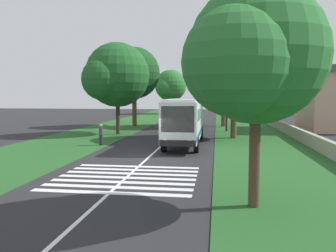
{
  "coord_description": "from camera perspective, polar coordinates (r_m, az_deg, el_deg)",
  "views": [
    {
      "loc": [
        -22.12,
        -4.33,
        3.99
      ],
      "look_at": [
        5.13,
        -0.54,
        1.6
      ],
      "focal_mm": 37.48,
      "sensor_mm": 36.0,
      "label": 1
    }
  ],
  "objects": [
    {
      "name": "ground",
      "position": [
        22.89,
        -3.12,
        -5.08
      ],
      "size": [
        160.0,
        160.0,
        0.0
      ],
      "primitive_type": "plane",
      "color": "#262628"
    },
    {
      "name": "grass_verge_left",
      "position": [
        39.38,
        -10.68,
        -0.91
      ],
      "size": [
        120.0,
        8.0,
        0.04
      ],
      "primitive_type": "cube",
      "color": "#235623",
      "rests_on": "ground"
    },
    {
      "name": "grass_verge_right",
      "position": [
        37.53,
        13.79,
        -1.25
      ],
      "size": [
        120.0,
        8.0,
        0.04
      ],
      "primitive_type": "cube",
      "color": "#235623",
      "rests_on": "ground"
    },
    {
      "name": "centre_line",
      "position": [
        37.58,
        1.26,
        -1.12
      ],
      "size": [
        110.0,
        0.16,
        0.01
      ],
      "primitive_type": "cube",
      "color": "silver",
      "rests_on": "ground"
    },
    {
      "name": "coach_bus",
      "position": [
        28.45,
        2.8,
        1.24
      ],
      "size": [
        11.16,
        2.62,
        3.73
      ],
      "color": "white",
      "rests_on": "ground"
    },
    {
      "name": "zebra_crossing",
      "position": [
        17.38,
        -6.8,
        -8.33
      ],
      "size": [
        5.85,
        6.8,
        0.01
      ],
      "color": "silver",
      "rests_on": "ground"
    },
    {
      "name": "trailing_car_0",
      "position": [
        47.92,
        4.62,
        0.97
      ],
      "size": [
        4.3,
        1.78,
        1.43
      ],
      "color": "#145933",
      "rests_on": "ground"
    },
    {
      "name": "trailing_car_1",
      "position": [
        56.45,
        1.85,
        1.59
      ],
      "size": [
        4.3,
        1.78,
        1.43
      ],
      "color": "gray",
      "rests_on": "ground"
    },
    {
      "name": "trailing_car_2",
      "position": [
        62.92,
        2.06,
        1.93
      ],
      "size": [
        4.3,
        1.78,
        1.43
      ],
      "color": "black",
      "rests_on": "ground"
    },
    {
      "name": "trailing_minibus_0",
      "position": [
        70.68,
        3.12,
        2.98
      ],
      "size": [
        6.0,
        2.14,
        2.53
      ],
      "color": "#CC4C33",
      "rests_on": "ground"
    },
    {
      "name": "roadside_tree_left_0",
      "position": [
        76.43,
        0.34,
        6.48
      ],
      "size": [
        7.84,
        6.81,
        9.54
      ],
      "color": "brown",
      "rests_on": "grass_verge_left"
    },
    {
      "name": "roadside_tree_left_1",
      "position": [
        45.72,
        -5.62,
        8.34
      ],
      "size": [
        7.76,
        6.62,
        10.15
      ],
      "color": "brown",
      "rests_on": "grass_verge_left"
    },
    {
      "name": "roadside_tree_left_2",
      "position": [
        36.35,
        -8.46,
        7.94
      ],
      "size": [
        7.82,
        6.53,
        9.32
      ],
      "color": "#3D2D1E",
      "rests_on": "grass_verge_left"
    },
    {
      "name": "roadside_tree_right_0",
      "position": [
        12.52,
        13.45,
        10.71
      ],
      "size": [
        5.79,
        4.93,
        7.8
      ],
      "color": "#4C3826",
      "rests_on": "grass_verge_right"
    },
    {
      "name": "roadside_tree_right_1",
      "position": [
        45.82,
        8.83,
        10.47
      ],
      "size": [
        8.56,
        7.21,
        12.2
      ],
      "color": "brown",
      "rests_on": "grass_verge_right"
    },
    {
      "name": "roadside_tree_right_2",
      "position": [
        32.97,
        10.3,
        8.98
      ],
      "size": [
        8.57,
        7.26,
        10.07
      ],
      "color": "brown",
      "rests_on": "grass_verge_right"
    },
    {
      "name": "utility_pole",
      "position": [
        39.28,
        9.56,
        4.57
      ],
      "size": [
        0.24,
        1.4,
        7.17
      ],
      "color": "#473828",
      "rests_on": "grass_verge_right"
    },
    {
      "name": "roadside_wall",
      "position": [
        42.88,
        17.65,
        0.14
      ],
      "size": [
        70.0,
        0.4,
        1.04
      ],
      "primitive_type": "cube",
      "color": "#9E937F",
      "rests_on": "grass_verge_right"
    },
    {
      "name": "roadside_building",
      "position": [
        44.77,
        25.14,
        4.04
      ],
      "size": [
        10.01,
        6.88,
        7.17
      ],
      "color": "tan",
      "rests_on": "ground"
    },
    {
      "name": "pedestrian",
      "position": [
        28.41,
        -10.84,
        -1.36
      ],
      "size": [
        0.34,
        0.34,
        1.69
      ],
      "color": "#26262D",
      "rests_on": "grass_verge_left"
    }
  ]
}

